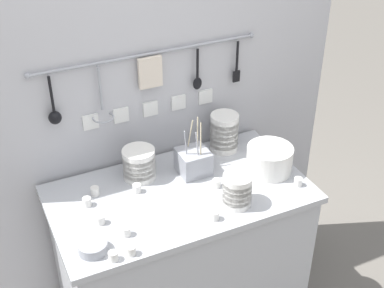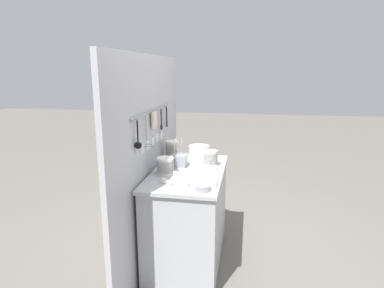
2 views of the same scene
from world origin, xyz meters
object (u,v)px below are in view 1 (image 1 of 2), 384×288
bowl_stack_nested_right (237,190)px  cup_edge_near (100,220)px  cup_by_caddy (131,250)px  cup_front_right (298,182)px  bowl_stack_wide_centre (139,164)px  cup_beside_plates (126,231)px  plate_stack (269,159)px  cup_front_left (217,183)px  steel_mixing_bowl (93,247)px  cup_mid_row (95,191)px  cup_centre (113,256)px  cup_back_right (215,216)px  cup_back_left (87,202)px  cup_edge_far (137,188)px  bowl_stack_tall_left (224,132)px  cutlery_caddy (193,161)px

bowl_stack_nested_right → cup_edge_near: (-0.56, 0.13, -0.05)m
cup_by_caddy → cup_front_right: bearing=6.4°
bowl_stack_wide_centre → cup_beside_plates: (-0.19, -0.34, -0.05)m
plate_stack → cup_by_caddy: bearing=-162.2°
cup_beside_plates → cup_front_left: size_ratio=1.00×
steel_mixing_bowl → cup_mid_row: bearing=72.2°
cup_beside_plates → cup_front_left: (0.47, 0.13, 0.00)m
bowl_stack_nested_right → cup_by_caddy: bowl_stack_nested_right is taller
cup_centre → cup_beside_plates: (0.09, 0.11, 0.00)m
steel_mixing_bowl → cup_back_right: 0.50m
plate_stack → cup_back_left: bearing=172.5°
cup_back_right → cup_edge_near: bearing=157.8°
cup_mid_row → cup_edge_far: (0.17, -0.06, 0.00)m
bowl_stack_wide_centre → cup_centre: bearing=-121.2°
bowl_stack_nested_right → bowl_stack_tall_left: bearing=69.0°
cup_front_right → cup_front_left: bearing=156.3°
bowl_stack_tall_left → cup_centre: size_ratio=4.92×
cup_back_left → cup_edge_near: same height
cup_edge_far → plate_stack: bearing=-10.1°
cutlery_caddy → cup_front_left: 0.16m
bowl_stack_tall_left → cup_front_right: bearing=-69.0°
plate_stack → cup_back_left: 0.84m
cup_front_right → cup_front_left: size_ratio=1.00×
bowl_stack_nested_right → plate_stack: 0.30m
steel_mixing_bowl → cup_by_caddy: size_ratio=2.97×
bowl_stack_wide_centre → cup_beside_plates: 0.39m
cup_front_right → cup_back_left: size_ratio=1.00×
cup_back_left → cup_edge_near: size_ratio=1.00×
cup_centre → cup_back_right: same height
plate_stack → cup_back_left: (-0.83, 0.11, -0.04)m
cup_centre → bowl_stack_wide_centre: bearing=58.8°
bowl_stack_wide_centre → bowl_stack_nested_right: size_ratio=1.01×
cup_centre → cup_mid_row: (0.05, 0.41, 0.00)m
cup_edge_near → cup_by_caddy: size_ratio=1.00×
cup_back_left → cup_by_caddy: same height
cup_beside_plates → cup_front_left: 0.48m
bowl_stack_wide_centre → cup_back_left: bearing=-160.2°
cup_front_right → cup_beside_plates: size_ratio=1.00×
plate_stack → cup_back_left: size_ratio=5.52×
cup_centre → cup_edge_far: (0.22, 0.35, 0.00)m
cup_mid_row → cup_edge_far: size_ratio=1.00×
cup_back_right → cup_back_left: bearing=145.1°
cutlery_caddy → bowl_stack_wide_centre: bearing=163.7°
steel_mixing_bowl → bowl_stack_tall_left: bearing=28.1°
bowl_stack_nested_right → cup_beside_plates: size_ratio=3.81×
cup_centre → cup_mid_row: 0.41m
cutlery_caddy → cup_beside_plates: (-0.42, -0.27, -0.04)m
cup_centre → cutlery_caddy: bearing=36.9°
cutlery_caddy → cup_mid_row: 0.46m
bowl_stack_wide_centre → cup_front_right: size_ratio=3.86×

